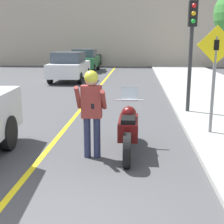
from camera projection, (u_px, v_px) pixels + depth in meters
road_center_line at (74, 118)px, 9.66m from camera, size 0.12×36.00×0.01m
building_backdrop at (123, 29)px, 28.28m from camera, size 28.00×1.20×6.68m
motorcycle at (128, 129)px, 6.56m from camera, size 0.62×2.22×1.32m
person_biker at (92, 105)px, 6.16m from camera, size 0.59×0.48×1.78m
crossing_sign at (214, 70)px, 7.45m from camera, size 0.91×0.08×2.58m
traffic_light at (192, 36)px, 9.55m from camera, size 0.26×0.30×3.40m
parked_car_white at (69, 66)px, 18.14m from camera, size 1.88×4.20×1.68m
parked_car_green at (85, 60)px, 23.91m from camera, size 1.88×4.20×1.68m
parked_car_black at (94, 56)px, 29.96m from camera, size 1.88×4.20×1.68m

